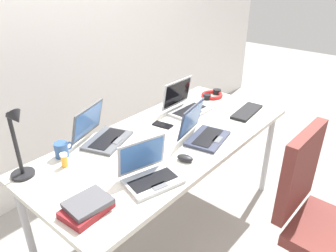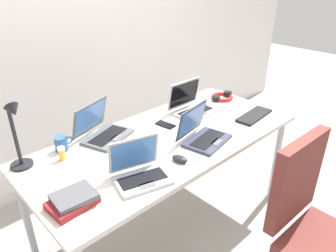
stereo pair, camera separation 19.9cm
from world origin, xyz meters
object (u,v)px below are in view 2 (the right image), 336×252
laptop_by_keyboard (140,172)px  cell_phone (165,125)px  laptop_near_lamp (192,106)px  book_stack (73,200)px  computer_mouse (180,159)px  coffee_mug (62,144)px  external_keyboard (254,115)px  pill_bottle (62,153)px  laptop_near_mouse (102,131)px  headphones (222,97)px  office_chair (315,245)px  desk_lamp (17,136)px  laptop_front_left (203,134)px

laptop_by_keyboard → cell_phone: laptop_by_keyboard is taller
laptop_near_lamp → book_stack: (-1.15, -0.33, -0.02)m
computer_mouse → book_stack: book_stack is taller
cell_phone → coffee_mug: 0.69m
laptop_near_lamp → external_keyboard: laptop_near_lamp is taller
pill_bottle → book_stack: pill_bottle is taller
laptop_near_mouse → computer_mouse: (0.15, -0.53, -0.03)m
headphones → office_chair: size_ratio=0.22×
laptop_by_keyboard → headphones: (1.17, 0.39, -0.03)m
office_chair → laptop_by_keyboard: bearing=129.2°
external_keyboard → pill_bottle: bearing=156.4°
desk_lamp → laptop_by_keyboard: 0.65m
book_stack → coffee_mug: 0.52m
laptop_near_lamp → coffee_mug: 0.97m
desk_lamp → cell_phone: bearing=-9.0°
laptop_by_keyboard → external_keyboard: size_ratio=0.97×
laptop_by_keyboard → pill_bottle: size_ratio=4.04×
external_keyboard → coffee_mug: bearing=151.8°
laptop_by_keyboard → desk_lamp: bearing=128.6°
laptop_near_mouse → book_stack: bearing=-134.8°
laptop_near_mouse → cell_phone: laptop_near_mouse is taller
laptop_near_lamp → office_chair: bearing=-100.8°
cell_phone → coffee_mug: (-0.66, 0.18, 0.04)m
laptop_near_mouse → office_chair: 1.37m
laptop_by_keyboard → coffee_mug: bearing=106.5°
laptop_front_left → book_stack: size_ratio=1.50×
pill_bottle → computer_mouse: bearing=-45.0°
laptop_front_left → coffee_mug: bearing=144.7°
laptop_near_mouse → laptop_near_lamp: laptop_near_lamp is taller
laptop_front_left → laptop_near_lamp: (0.27, 0.34, 0.00)m
desk_lamp → computer_mouse: 0.86m
cell_phone → book_stack: 0.91m
laptop_by_keyboard → computer_mouse: (0.26, -0.03, -0.03)m
cell_phone → headphones: bearing=-5.4°
cell_phone → coffee_mug: coffee_mug is taller
desk_lamp → laptop_near_mouse: desk_lamp is taller
laptop_near_lamp → laptop_by_keyboard: bearing=-154.4°
external_keyboard → headphones: size_ratio=1.54×
pill_bottle → desk_lamp: bearing=162.9°
desk_lamp → pill_bottle: 0.25m
laptop_by_keyboard → book_stack: 0.35m
desk_lamp → office_chair: 1.65m
laptop_near_mouse → laptop_front_left: size_ratio=1.12×
cell_phone → office_chair: bearing=-94.5°
headphones → office_chair: office_chair is taller
coffee_mug → office_chair: (0.74, -1.25, -0.39)m
external_keyboard → office_chair: bearing=-128.2°
desk_lamp → coffee_mug: 0.29m
laptop_by_keyboard → office_chair: 1.01m
cell_phone → external_keyboard: bearing=-39.9°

